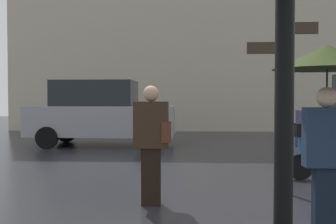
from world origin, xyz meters
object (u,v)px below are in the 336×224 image
object	(u,v)px
parked_scooter	(325,149)
parked_car_left	(101,113)
pedestrian_with_bag	(152,137)
street_signpost	(281,83)
pedestrian_with_umbrella	(327,80)

from	to	relation	value
parked_scooter	parked_car_left	size ratio (longest dim) A/B	0.32
pedestrian_with_bag	parked_scooter	distance (m)	3.48
parked_scooter	parked_car_left	xyz separation A→B (m)	(-5.15, 5.11, 0.44)
parked_scooter	street_signpost	xyz separation A→B (m)	(-0.98, -0.96, 1.14)
pedestrian_with_umbrella	parked_scooter	bearing A→B (deg)	-63.91
pedestrian_with_bag	parked_scooter	size ratio (longest dim) A/B	1.14
pedestrian_with_bag	parked_scooter	bearing A→B (deg)	-75.68
pedestrian_with_umbrella	parked_scooter	size ratio (longest dim) A/B	1.41
parked_scooter	parked_car_left	distance (m)	7.27
pedestrian_with_umbrella	parked_car_left	size ratio (longest dim) A/B	0.46
pedestrian_with_umbrella	parked_car_left	distance (m)	9.32
parked_scooter	street_signpost	bearing A→B (deg)	-135.43
parked_scooter	parked_car_left	world-z (taller)	parked_car_left
parked_car_left	street_signpost	world-z (taller)	street_signpost
pedestrian_with_bag	street_signpost	world-z (taller)	street_signpost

